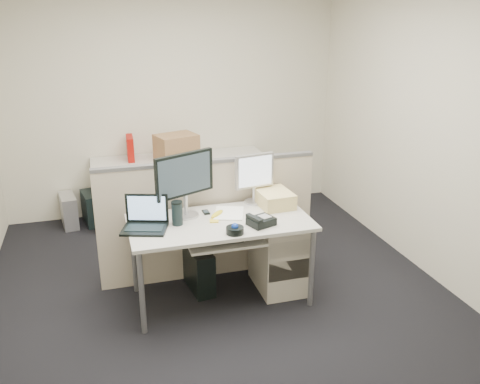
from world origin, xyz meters
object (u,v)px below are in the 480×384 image
object	(u,v)px
desk	(220,228)
laptop	(144,215)
monitor_main	(185,185)
desk_phone	(261,221)

from	to	relation	value
desk	laptop	xyz separation A→B (m)	(-0.62, -0.02, 0.20)
desk	monitor_main	xyz separation A→B (m)	(-0.25, 0.18, 0.34)
monitor_main	laptop	size ratio (longest dim) A/B	1.60
desk_phone	desk	bearing A→B (deg)	129.49
monitor_main	desk	bearing A→B (deg)	-60.28
desk	monitor_main	size ratio (longest dim) A/B	2.71
monitor_main	desk_phone	distance (m)	0.70
monitor_main	desk_phone	world-z (taller)	monitor_main
desk	desk_phone	bearing A→B (deg)	-30.96
laptop	desk_phone	size ratio (longest dim) A/B	1.74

